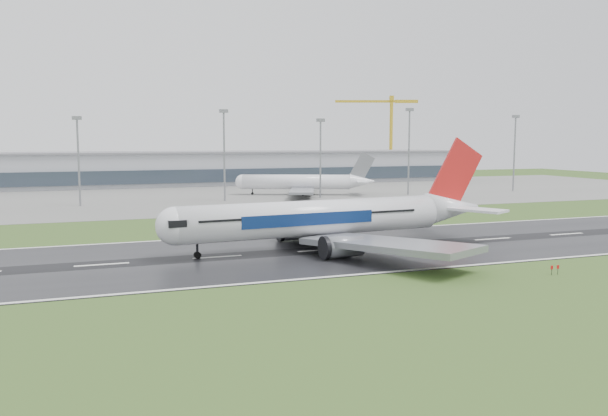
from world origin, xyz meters
name	(u,v)px	position (x,y,z in m)	size (l,w,h in m)	color
ground	(411,245)	(0.00, 0.00, 0.00)	(520.00, 520.00, 0.00)	#2F4C1C
runway	(411,244)	(0.00, 0.00, 0.05)	(400.00, 45.00, 0.10)	black
apron	(253,194)	(0.00, 125.00, 0.04)	(400.00, 130.00, 0.08)	slate
terminal	(221,168)	(0.00, 185.00, 7.50)	(240.00, 36.00, 15.00)	#9799A2
main_airliner	(336,195)	(-15.93, 1.90, 10.45)	(70.13, 66.79, 20.70)	white
parked_airliner	(302,174)	(16.80, 113.57, 8.13)	(54.92, 51.13, 16.10)	white
tower_crane	(391,137)	(100.94, 200.00, 22.89)	(46.51, 2.54, 45.78)	gold
floodmast_1	(79,163)	(-64.14, 100.00, 13.82)	(0.64, 0.64, 27.64)	gray
floodmast_2	(224,157)	(-16.69, 100.00, 15.29)	(0.64, 0.64, 30.59)	gray
floodmast_3	(320,160)	(19.12, 100.00, 13.92)	(0.64, 0.64, 27.85)	gray
floodmast_4	(409,153)	(55.84, 100.00, 16.14)	(0.64, 0.64, 32.29)	gray
floodmast_5	(514,155)	(105.42, 100.00, 15.15)	(0.64, 0.64, 30.30)	gray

